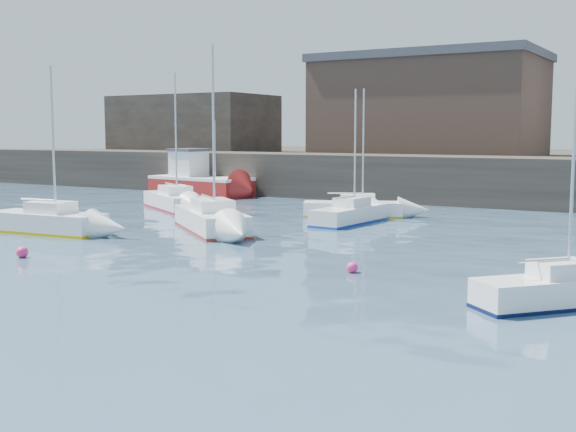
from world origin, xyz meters
The scene contains 15 objects.
water centered at (0.00, 0.00, 0.00)m, with size 220.00×220.00×0.00m, color #2D4760.
quay_wall centered at (0.00, 35.00, 1.50)m, with size 90.00×5.00×3.00m, color #28231E.
land_strip centered at (0.00, 53.00, 1.40)m, with size 90.00×32.00×2.80m, color #28231E.
warehouse centered at (-6.00, 43.00, 6.62)m, with size 16.40×10.40×7.60m.
bldg_west centered at (-28.00, 42.00, 5.30)m, with size 14.00×8.00×5.00m.
fishing_boat centered at (-19.35, 31.54, 1.04)m, with size 8.47×4.21×5.37m.
sailboat_a centered at (-12.55, 11.87, 0.52)m, with size 5.83×2.34×7.40m.
sailboat_b centered at (-6.57, 16.13, 0.54)m, with size 6.34×5.66×8.32m.
sailboat_c centered at (9.78, 9.12, 0.43)m, with size 3.88×4.13×5.66m.
sailboat_e centered at (-14.25, 22.71, 0.51)m, with size 6.23×4.94×7.89m.
sailboat_f centered at (-2.41, 22.00, 0.47)m, with size 2.00×5.21×6.64m.
sailboat_h centered at (-3.55, 24.79, 0.44)m, with size 5.50×3.82×6.81m.
buoy_near centered at (-8.20, 6.97, 0.00)m, with size 0.43×0.43×0.43m, color #EF2974.
buoy_mid centered at (3.28, 10.54, 0.00)m, with size 0.37×0.37×0.37m, color #EF2974.
buoy_far centered at (-5.00, 15.22, 0.00)m, with size 0.39×0.39×0.39m, color #EF2974.
Camera 1 is at (13.26, -10.16, 4.48)m, focal length 45.00 mm.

